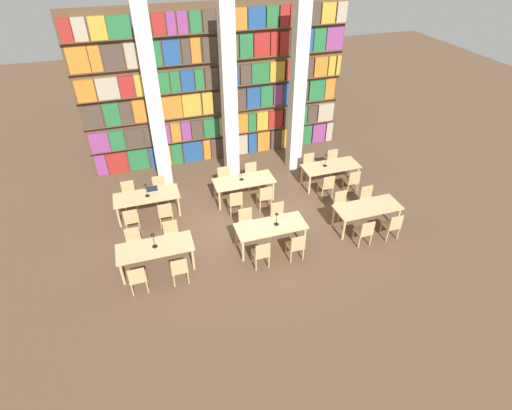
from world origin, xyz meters
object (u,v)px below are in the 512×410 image
Objects in this scene: desk_lamp_1 at (277,216)px; chair_17 at (225,179)px; chair_19 at (252,174)px; chair_22 at (352,181)px; desk_lamp_0 at (153,237)px; reading_table_0 at (155,249)px; chair_14 at (165,213)px; chair_18 at (265,196)px; chair_1 at (134,242)px; chair_5 at (246,222)px; reading_table_2 at (367,209)px; chair_6 at (296,246)px; chair_3 at (172,235)px; chair_15 at (160,189)px; pillar_center at (229,96)px; chair_12 at (132,219)px; reading_table_5 at (330,168)px; chair_0 at (138,278)px; reading_table_3 at (147,198)px; chair_10 at (392,225)px; chair_21 at (310,165)px; desk_lamp_4 at (326,158)px; chair_11 at (367,199)px; desk_lamp_3 at (241,173)px; pillar_right at (298,88)px; chair_2 at (179,269)px; chair_20 at (327,185)px; chair_4 at (261,253)px; chair_16 at (235,202)px; chair_23 at (333,161)px; desk_lamp_2 at (146,188)px; pillar_left at (154,105)px; reading_table_1 at (271,228)px; chair_13 at (129,194)px.

chair_17 is at bearing 102.51° from desk_lamp_1.
chair_22 is (3.08, -1.39, 0.00)m from chair_19.
chair_19 is (3.55, 3.05, -0.60)m from desk_lamp_0.
chair_14 is at bearing 75.50° from reading_table_0.
reading_table_0 is at bearing -154.64° from chair_18.
chair_1 and chair_5 have the same top height.
chair_6 is at bearing -165.38° from reading_table_2.
chair_3 is 1.00× the size of chair_17.
chair_3 and chair_19 have the same top height.
chair_22 is (6.18, -1.46, 0.00)m from chair_15.
pillar_center is at bearing 96.72° from chair_6.
desk_lamp_1 is 0.48× the size of chair_15.
chair_12 is 1.68m from chair_15.
desk_lamp_1 reaches higher than reading_table_5.
chair_0 is 2.44m from chair_12.
reading_table_3 is 0.84m from chair_15.
chair_0 is at bearing 179.05° from chair_10.
chair_12 is 6.35m from chair_21.
reading_table_2 is 2.47m from reading_table_5.
chair_6 and chair_18 have the same top height.
chair_19 is at bearing 90.00° from chair_18.
chair_17 is 3.47m from desk_lamp_4.
reading_table_0 is at bearing 127.34° from chair_1.
chair_11 is at bearing -93.02° from chair_22.
desk_lamp_3 is at bearing 41.26° from chair_0.
chair_12 is at bearing 179.30° from chair_22.
pillar_center is 14.42× the size of desk_lamp_1.
pillar_right is 6.90× the size of chair_2.
chair_17 is 1.00× the size of chair_20.
chair_1 and chair_22 have the same top height.
chair_4 is 1.00× the size of chair_11.
chair_10 is 1.00× the size of chair_18.
chair_14 is at bearing -27.88° from chair_5.
chair_11 reaches higher than reading_table_3.
chair_16 is 1.00× the size of chair_23.
desk_lamp_1 is 0.91× the size of desk_lamp_2.
reading_table_2 is 1.00× the size of reading_table_5.
chair_14 is at bearing -10.95° from chair_11.
chair_2 is at bearing -129.06° from desk_lamp_3.
pillar_center is at bearing 148.13° from chair_22.
reading_table_0 is at bearing -147.01° from chair_16.
desk_lamp_1 is 0.48× the size of chair_16.
chair_5 is at bearing -34.69° from desk_lamp_2.
pillar_left is 2.84m from reading_table_3.
chair_18 is at bearing 76.59° from reading_table_1.
pillar_center is 6.90× the size of chair_6.
chair_20 is (2.14, -1.39, 0.00)m from chair_19.
chair_12 is at bearing 148.56° from chair_6.
reading_table_2 is 7.40m from chair_13.
chair_21 is at bearing 111.47° from desk_lamp_4.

